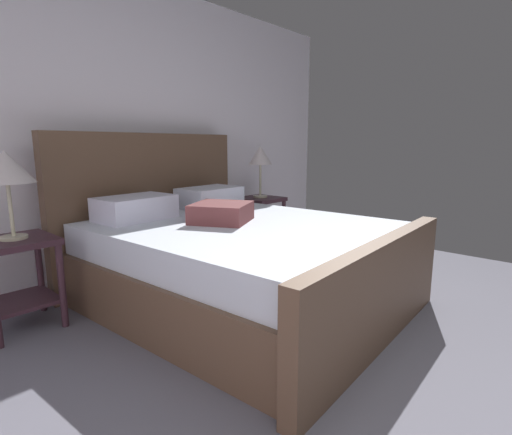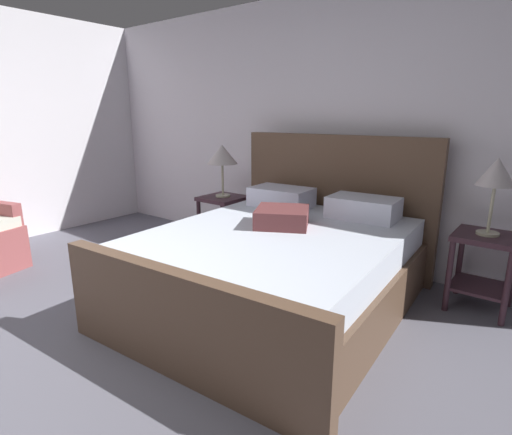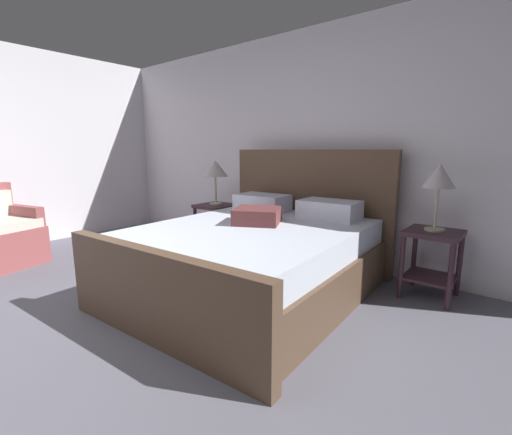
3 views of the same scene
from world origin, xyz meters
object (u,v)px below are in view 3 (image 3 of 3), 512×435
(nightstand_right, at_px, (432,253))
(table_lamp_left, at_px, (215,169))
(bed, at_px, (257,254))
(nightstand_left, at_px, (216,220))
(table_lamp_right, at_px, (439,178))

(nightstand_right, height_order, table_lamp_left, table_lamp_left)
(bed, xyz_separation_m, nightstand_right, (1.26, 0.86, 0.05))
(bed, xyz_separation_m, nightstand_left, (-1.25, 0.72, 0.05))
(nightstand_right, bearing_deg, bed, -145.68)
(bed, relative_size, table_lamp_right, 4.04)
(nightstand_right, distance_m, table_lamp_right, 0.65)
(table_lamp_left, bearing_deg, table_lamp_right, 3.34)
(bed, height_order, table_lamp_left, bed)
(table_lamp_right, height_order, nightstand_left, table_lamp_right)
(table_lamp_right, bearing_deg, nightstand_left, -176.66)
(table_lamp_right, bearing_deg, bed, -145.68)
(table_lamp_left, bearing_deg, bed, -29.70)
(bed, height_order, nightstand_left, bed)
(bed, distance_m, nightstand_right, 1.53)
(nightstand_right, bearing_deg, table_lamp_left, -176.66)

